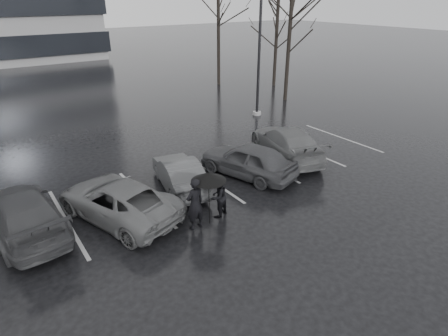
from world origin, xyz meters
TOP-DOWN VIEW (x-y plane):
  - ground at (0.00, 0.00)m, footprint 160.00×160.00m
  - car_main at (2.11, 1.79)m, footprint 2.82×4.45m
  - car_west_a at (-0.74, 2.43)m, footprint 2.08×3.95m
  - car_west_b at (-3.43, 1.74)m, footprint 3.55×5.12m
  - car_west_c at (-6.20, 2.58)m, footprint 2.35×4.89m
  - car_east at (4.83, 2.38)m, footprint 3.43×5.25m
  - pedestrian_left at (-1.65, -0.30)m, footprint 0.68×0.49m
  - pedestrian_right at (-0.65, -0.10)m, footprint 0.89×0.80m
  - umbrella at (-1.16, -0.35)m, footprint 1.12×1.12m
  - lamp_post at (7.98, 8.30)m, footprint 0.51×0.51m
  - stall_stripes at (-0.80, 2.50)m, footprint 19.72×5.00m
  - tree_east at (12.00, 10.00)m, footprint 0.26×0.26m
  - tree_ne at (14.50, 14.00)m, footprint 0.26×0.26m
  - tree_north at (11.00, 17.00)m, footprint 0.26×0.26m

SIDE VIEW (x-z plane):
  - ground at x=0.00m, z-range 0.00..0.00m
  - stall_stripes at x=-0.80m, z-range 0.00..0.00m
  - car_west_a at x=-0.74m, z-range 0.00..1.24m
  - car_west_b at x=-3.43m, z-range 0.00..1.30m
  - car_west_c at x=-6.20m, z-range 0.00..1.37m
  - car_main at x=2.11m, z-range 0.00..1.41m
  - car_east at x=4.83m, z-range 0.00..1.42m
  - pedestrian_right at x=-0.65m, z-range 0.00..1.49m
  - pedestrian_left at x=-1.65m, z-range 0.00..1.76m
  - umbrella at x=-1.16m, z-range 0.78..2.67m
  - tree_ne at x=14.50m, z-range 0.00..7.00m
  - tree_east at x=12.00m, z-range 0.00..8.00m
  - tree_north at x=11.00m, z-range 0.00..8.50m
  - lamp_post at x=7.98m, z-range -0.40..9.00m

